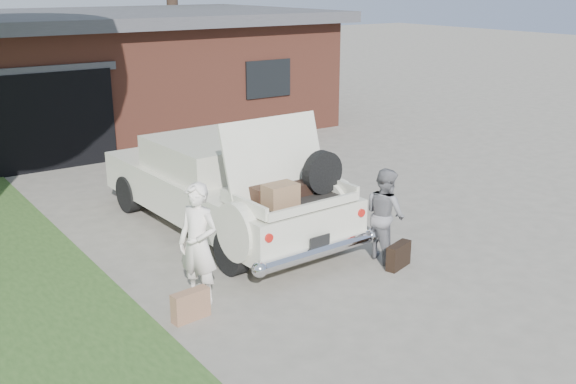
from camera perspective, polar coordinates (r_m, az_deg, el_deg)
ground at (r=9.98m, az=1.99°, el=-6.89°), size 90.00×90.00×0.00m
house at (r=19.96m, az=-15.99°, el=9.75°), size 12.80×7.80×3.30m
sedan at (r=11.55m, az=-5.62°, el=0.60°), size 2.28×5.40×2.17m
woman_left at (r=8.89m, az=-7.61°, el=-4.40°), size 0.61×0.71×1.65m
woman_right at (r=10.34m, az=8.22°, el=-1.88°), size 0.61×0.75×1.44m
suitcase_left at (r=8.71m, az=-8.24°, el=-9.47°), size 0.52×0.21×0.39m
suitcase_right at (r=10.23m, az=9.34°, el=-5.34°), size 0.51×0.30×0.38m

